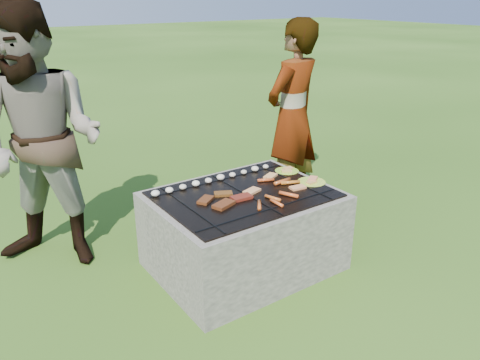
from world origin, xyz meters
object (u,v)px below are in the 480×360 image
object	(u,v)px
fire_pit	(244,233)
bystander	(42,142)
plate_far	(287,171)
cook	(292,116)
plate_near	(312,182)

from	to	relation	value
fire_pit	bystander	size ratio (longest dim) A/B	0.67
plate_far	cook	xyz separation A→B (m)	(0.50, 0.53, 0.28)
plate_far	bystander	world-z (taller)	bystander
fire_pit	plate_far	size ratio (longest dim) A/B	5.97
bystander	plate_far	bearing A→B (deg)	19.75
plate_far	plate_near	size ratio (longest dim) A/B	0.82
plate_far	fire_pit	bearing A→B (deg)	-162.29
plate_far	bystander	size ratio (longest dim) A/B	0.11
plate_far	cook	size ratio (longest dim) A/B	0.12
cook	bystander	bearing A→B (deg)	-19.13
plate_near	cook	xyz separation A→B (m)	(0.50, 0.82, 0.28)
plate_far	bystander	bearing A→B (deg)	156.66
fire_pit	plate_near	xyz separation A→B (m)	(0.56, -0.11, 0.33)
plate_far	bystander	distance (m)	1.89
fire_pit	bystander	bearing A→B (deg)	141.29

